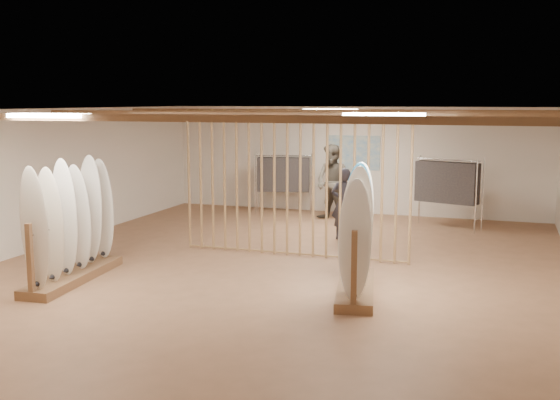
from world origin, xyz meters
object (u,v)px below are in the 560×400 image
(rack_left, at_px, (72,241))
(clothing_rack_a, at_px, (284,174))
(clothing_rack_b, at_px, (447,182))
(shopper_a, at_px, (344,199))
(rack_right, at_px, (356,251))
(shopper_b, at_px, (333,178))

(rack_left, bearing_deg, clothing_rack_a, 75.35)
(rack_left, xyz_separation_m, clothing_rack_b, (5.44, 6.63, 0.41))
(rack_left, height_order, shopper_a, rack_left)
(rack_left, height_order, clothing_rack_b, rack_left)
(rack_left, relative_size, shopper_a, 1.41)
(shopper_a, bearing_deg, clothing_rack_a, -53.09)
(clothing_rack_a, height_order, clothing_rack_b, clothing_rack_b)
(clothing_rack_b, bearing_deg, clothing_rack_a, -173.24)
(rack_right, relative_size, shopper_a, 1.23)
(shopper_a, bearing_deg, rack_left, 50.72)
(rack_left, xyz_separation_m, rack_right, (4.59, 0.77, 0.00))
(shopper_b, bearing_deg, rack_left, -86.95)
(shopper_b, bearing_deg, clothing_rack_a, 179.46)
(rack_left, height_order, rack_right, rack_right)
(rack_right, distance_m, shopper_a, 4.05)
(rack_right, relative_size, clothing_rack_b, 1.29)
(clothing_rack_b, xyz_separation_m, shopper_b, (-2.75, 0.11, -0.01))
(rack_right, distance_m, shopper_b, 6.28)
(shopper_a, relative_size, shopper_b, 0.82)
(clothing_rack_a, bearing_deg, rack_right, -76.71)
(rack_right, height_order, clothing_rack_b, rack_right)
(rack_left, relative_size, shopper_b, 1.15)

